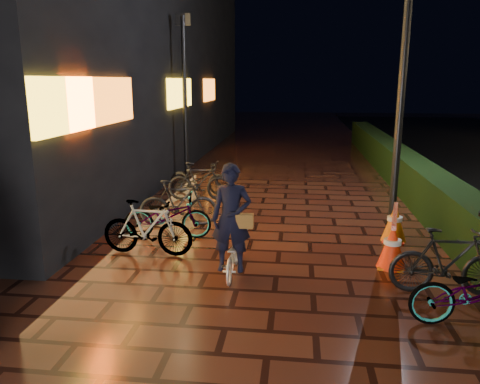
# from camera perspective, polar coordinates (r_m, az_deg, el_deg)

# --- Properties ---
(ground) EXTENTS (80.00, 80.00, 0.00)m
(ground) POSITION_cam_1_polar(r_m,az_deg,el_deg) (6.46, 3.95, -14.15)
(ground) COLOR #381911
(ground) RESTS_ON ground
(hedge) EXTENTS (0.70, 20.00, 1.00)m
(hedge) POSITION_cam_1_polar(r_m,az_deg,el_deg) (14.27, 19.18, 2.66)
(hedge) COLOR black
(hedge) RESTS_ON ground
(storefront_block) EXTENTS (12.09, 22.00, 9.00)m
(storefront_block) POSITION_cam_1_polar(r_m,az_deg,el_deg) (19.85, -23.54, 16.76)
(storefront_block) COLOR black
(storefront_block) RESTS_ON ground
(lamp_post_hedge) EXTENTS (0.52, 0.16, 5.45)m
(lamp_post_hedge) POSITION_cam_1_polar(r_m,az_deg,el_deg) (9.46, 19.19, 12.79)
(lamp_post_hedge) COLOR black
(lamp_post_hedge) RESTS_ON ground
(lamp_post_sf) EXTENTS (0.46, 0.13, 4.84)m
(lamp_post_sf) POSITION_cam_1_polar(r_m,az_deg,el_deg) (14.20, -6.76, 12.06)
(lamp_post_sf) COLOR black
(lamp_post_sf) RESTS_ON ground
(cyclist) EXTENTS (0.65, 1.25, 1.79)m
(cyclist) POSITION_cam_1_polar(r_m,az_deg,el_deg) (7.24, -0.99, -5.29)
(cyclist) COLOR silver
(cyclist) RESTS_ON ground
(traffic_barrier) EXTENTS (0.78, 1.83, 0.74)m
(traffic_barrier) POSITION_cam_1_polar(r_m,az_deg,el_deg) (8.69, 18.21, -4.79)
(traffic_barrier) COLOR #F72E0D
(traffic_barrier) RESTS_ON ground
(parked_bikes_storefront) EXTENTS (1.90, 5.29, 0.98)m
(parked_bikes_storefront) POSITION_cam_1_polar(r_m,az_deg,el_deg) (10.38, -7.10, -0.70)
(parked_bikes_storefront) COLOR black
(parked_bikes_storefront) RESTS_ON ground
(parked_bikes_hedge) EXTENTS (1.77, 1.45, 0.98)m
(parked_bikes_hedge) POSITION_cam_1_polar(r_m,az_deg,el_deg) (6.91, 25.65, -9.39)
(parked_bikes_hedge) COLOR black
(parked_bikes_hedge) RESTS_ON ground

